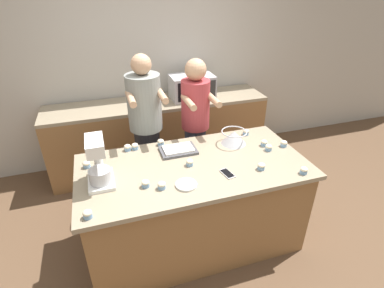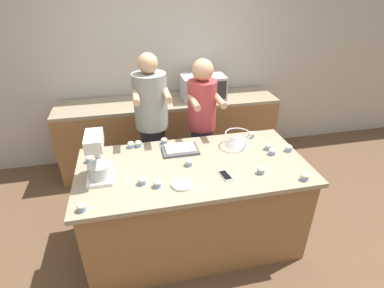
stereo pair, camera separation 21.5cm
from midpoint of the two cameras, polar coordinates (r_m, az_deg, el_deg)
ground_plane at (r=3.18m, az=-1.75°, el=-17.50°), size 16.00×16.00×0.00m
back_wall at (r=4.07m, az=-9.48°, el=15.13°), size 10.00×0.06×2.70m
island_counter at (r=2.87m, az=-1.88°, el=-11.40°), size 1.99×0.99×0.89m
back_counter at (r=4.05m, az=-7.65°, el=1.82°), size 2.80×0.60×0.94m
person_left at (r=3.19m, az=-10.55°, el=2.22°), size 0.35×0.51×1.70m
person_right at (r=3.29m, az=-1.22°, el=3.12°), size 0.32×0.49×1.62m
stand_mixer at (r=2.44m, az=-19.88°, el=-3.66°), size 0.20×0.30×0.39m
mixing_bowl at (r=2.92m, az=5.90°, el=1.32°), size 0.25×0.25×0.13m
baking_tray at (r=2.80m, az=-4.84°, el=-1.17°), size 0.33×0.23×0.04m
microwave_oven at (r=3.90m, az=-1.61°, el=10.83°), size 0.55×0.36×0.30m
cell_phone at (r=2.49m, az=4.29°, el=-5.71°), size 0.09×0.15×0.01m
small_plate at (r=2.36m, az=-3.74°, el=-7.81°), size 0.17×0.17×0.02m
cupcake_0 at (r=2.89m, az=-12.94°, el=-0.47°), size 0.06×0.06×0.06m
cupcake_1 at (r=2.87m, az=12.34°, el=-0.70°), size 0.06×0.06×0.06m
cupcake_2 at (r=2.61m, az=18.34°, el=-4.84°), size 0.06×0.06×0.06m
cupcake_3 at (r=2.97m, az=15.13°, el=0.04°), size 0.06×0.06×0.06m
cupcake_4 at (r=2.89m, az=-14.30°, el=-0.70°), size 0.06×0.06×0.06m
cupcake_5 at (r=2.38m, az=-11.46°, el=-7.45°), size 0.06×0.06×0.06m
cupcake_6 at (r=2.75m, az=-21.60°, el=-3.67°), size 0.06×0.06×0.06m
cupcake_7 at (r=2.92m, az=-8.09°, el=0.30°), size 0.06×0.06×0.06m
cupcake_8 at (r=2.57m, az=10.75°, el=-4.26°), size 0.06×0.06×0.06m
cupcake_9 at (r=2.22m, az=-22.01°, el=-12.36°), size 0.06×0.06×0.06m
cupcake_10 at (r=3.12m, az=8.30°, el=2.25°), size 0.06×0.06×0.06m
cupcake_11 at (r=2.34m, az=-8.48°, el=-7.86°), size 0.06×0.06×0.06m
cupcake_12 at (r=2.58m, az=-2.87°, el=-3.54°), size 0.06×0.06×0.06m
cupcake_13 at (r=2.94m, az=11.54°, el=0.16°), size 0.06×0.06×0.06m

